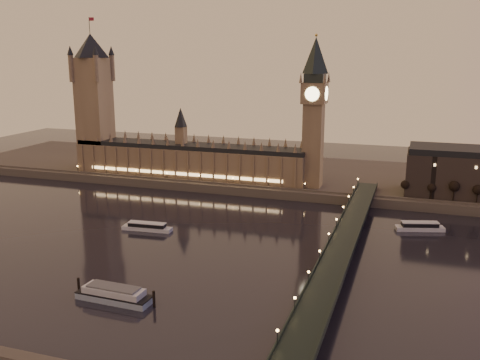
% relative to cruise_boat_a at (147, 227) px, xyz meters
% --- Properties ---
extents(ground, '(700.00, 700.00, 0.00)m').
position_rel_cruise_boat_a_xyz_m(ground, '(18.37, -13.35, -2.02)').
color(ground, black).
rests_on(ground, ground).
extents(far_embankment, '(560.00, 130.00, 6.00)m').
position_rel_cruise_boat_a_xyz_m(far_embankment, '(48.37, 151.65, 0.98)').
color(far_embankment, '#423D35').
rests_on(far_embankment, ground).
extents(palace_of_westminster, '(180.00, 26.62, 52.00)m').
position_rel_cruise_boat_a_xyz_m(palace_of_westminster, '(-21.76, 107.64, 19.69)').
color(palace_of_westminster, brown).
rests_on(palace_of_westminster, ground).
extents(victoria_tower, '(31.68, 31.68, 118.00)m').
position_rel_cruise_boat_a_xyz_m(victoria_tower, '(-101.63, 107.65, 63.77)').
color(victoria_tower, brown).
rests_on(victoria_tower, ground).
extents(big_ben, '(17.68, 17.68, 104.00)m').
position_rel_cruise_boat_a_xyz_m(big_ben, '(72.36, 107.64, 61.94)').
color(big_ben, brown).
rests_on(big_ben, ground).
extents(westminster_bridge, '(13.20, 260.00, 15.30)m').
position_rel_cruise_boat_a_xyz_m(westminster_bridge, '(109.98, -13.35, 3.50)').
color(westminster_bridge, black).
rests_on(westminster_bridge, ground).
extents(bare_tree_0, '(5.78, 5.78, 11.76)m').
position_rel_cruise_boat_a_xyz_m(bare_tree_0, '(137.03, 95.65, 12.76)').
color(bare_tree_0, black).
rests_on(bare_tree_0, ground).
extents(bare_tree_1, '(5.78, 5.78, 11.76)m').
position_rel_cruise_boat_a_xyz_m(bare_tree_1, '(150.47, 95.65, 12.76)').
color(bare_tree_1, black).
rests_on(bare_tree_1, ground).
extents(bare_tree_2, '(5.78, 5.78, 11.76)m').
position_rel_cruise_boat_a_xyz_m(bare_tree_2, '(163.91, 95.65, 12.76)').
color(bare_tree_2, black).
rests_on(bare_tree_2, ground).
extents(bare_tree_3, '(5.78, 5.78, 11.76)m').
position_rel_cruise_boat_a_xyz_m(bare_tree_3, '(177.35, 95.65, 12.76)').
color(bare_tree_3, black).
rests_on(bare_tree_3, ground).
extents(cruise_boat_a, '(29.01, 8.58, 4.57)m').
position_rel_cruise_boat_a_xyz_m(cruise_boat_a, '(0.00, 0.00, 0.00)').
color(cruise_boat_a, silver).
rests_on(cruise_boat_a, ground).
extents(cruise_boat_b, '(27.60, 13.89, 4.95)m').
position_rel_cruise_boat_a_xyz_m(cruise_boat_b, '(145.77, 49.11, 0.16)').
color(cruise_boat_b, silver).
rests_on(cruise_boat_b, ground).
extents(moored_barge, '(36.57, 10.00, 6.71)m').
position_rel_cruise_boat_a_xyz_m(moored_barge, '(29.79, -83.15, 0.82)').
color(moored_barge, '#94A9BC').
rests_on(moored_barge, ground).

